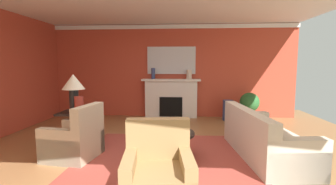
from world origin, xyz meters
TOP-DOWN VIEW (x-y plane):
  - ground_plane at (0.00, 0.00)m, footprint 9.33×9.33m
  - wall_fireplace at (0.00, 3.32)m, footprint 7.78×0.12m
  - crown_moulding at (0.00, 3.24)m, footprint 7.78×0.08m
  - area_rug at (0.19, -0.21)m, footprint 3.02×2.66m
  - fireplace at (0.09, 3.11)m, footprint 1.80×0.35m
  - mantel_mirror at (0.09, 3.23)m, footprint 1.50×0.04m
  - sofa at (1.91, -0.07)m, footprint 1.12×2.18m
  - armchair_near_window at (-1.39, -0.37)m, footprint 0.91×0.91m
  - armchair_facing_fireplace at (0.21, -1.64)m, footprint 0.89×0.89m
  - coffee_table at (0.19, -0.21)m, footprint 1.00×1.00m
  - side_table at (-1.67, 0.25)m, footprint 0.56×0.56m
  - table_lamp at (-1.67, 0.25)m, footprint 0.44×0.44m
  - vase_mantel_left at (-0.46, 3.06)m, footprint 0.12×0.12m
  - vase_tall_corner at (1.79, 2.81)m, footprint 0.31×0.31m
  - vase_mantel_right at (0.64, 3.06)m, footprint 0.16×0.16m
  - vase_on_side_table at (-1.52, 0.13)m, footprint 0.17×0.17m
  - book_red_cover at (0.10, -0.06)m, footprint 0.21×0.20m
  - potted_plant at (2.39, 2.75)m, footprint 0.56×0.56m

SIDE VIEW (x-z plane):
  - ground_plane at x=0.00m, z-range 0.00..0.00m
  - area_rug at x=0.19m, z-range 0.00..0.01m
  - sofa at x=1.91m, z-range -0.13..0.72m
  - vase_tall_corner at x=1.79m, z-range 0.00..0.60m
  - armchair_near_window at x=-1.39m, z-range -0.17..0.78m
  - armchair_facing_fireplace at x=0.21m, z-range -0.17..0.78m
  - coffee_table at x=0.19m, z-range 0.11..0.56m
  - side_table at x=-1.67m, z-range 0.05..0.75m
  - book_red_cover at x=0.10m, z-range 0.45..0.48m
  - potted_plant at x=2.39m, z-range 0.08..0.91m
  - fireplace at x=0.09m, z-range -0.03..1.17m
  - vase_on_side_table at x=-1.52m, z-range 0.70..1.03m
  - table_lamp at x=-1.67m, z-range 0.85..1.60m
  - vase_mantel_right at x=0.64m, z-range 1.20..1.48m
  - vase_mantel_left at x=-0.46m, z-range 1.20..1.53m
  - wall_fireplace at x=0.00m, z-range 0.00..2.87m
  - mantel_mirror at x=0.09m, z-range 1.35..2.19m
  - crown_moulding at x=0.00m, z-range 2.73..2.85m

